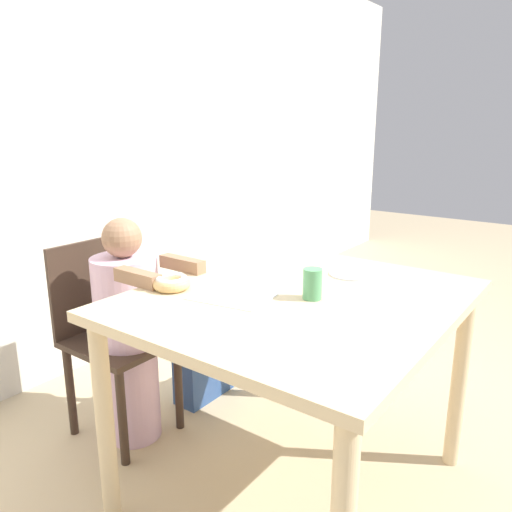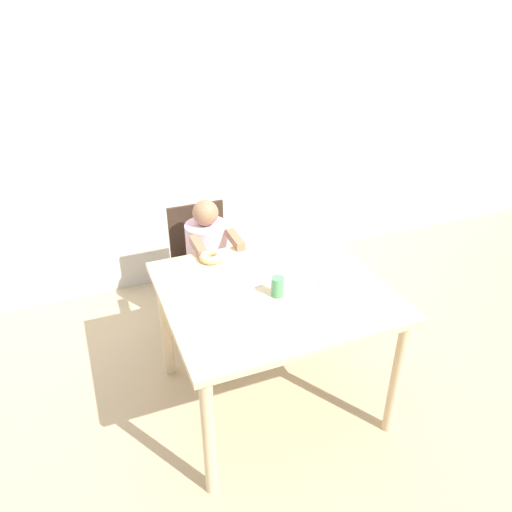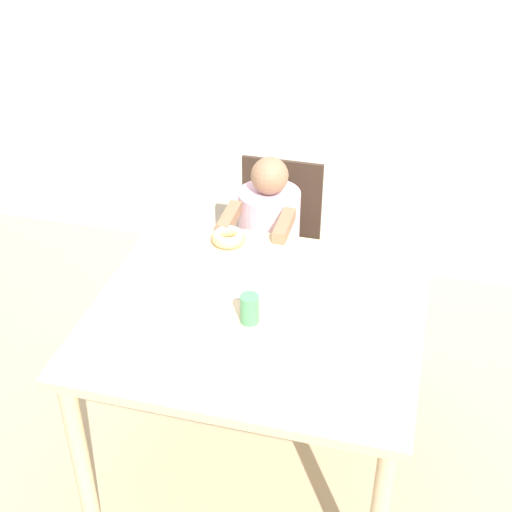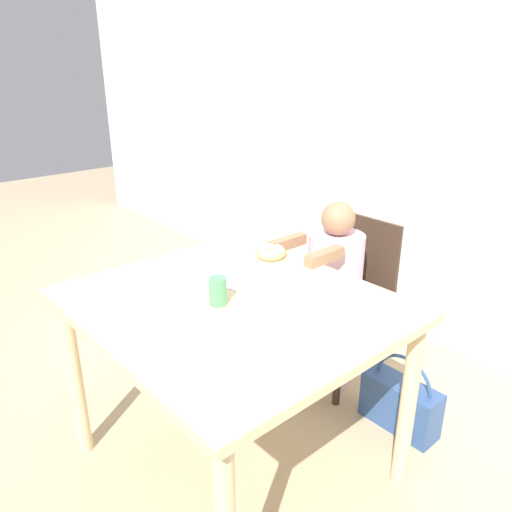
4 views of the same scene
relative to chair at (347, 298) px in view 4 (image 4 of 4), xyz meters
The scene contains 10 objects.
ground_plane 0.97m from the chair, 80.94° to the right, with size 12.00×12.00×0.00m, color tan.
wall_back 1.05m from the chair, 78.34° to the left, with size 8.00×0.05×2.50m.
dining_table 0.89m from the chair, 80.94° to the right, with size 1.11×0.99×0.77m.
chair is the anchor object (origin of this frame).
child_figure 0.12m from the chair, 90.00° to the right, with size 0.28×0.45×0.97m.
donut 0.59m from the chair, 99.55° to the right, with size 0.13×0.13×0.05m.
napkin 0.75m from the chair, 88.37° to the right, with size 0.30×0.30×0.00m.
handbag 0.56m from the chair, 17.38° to the right, with size 0.35×0.14×0.37m.
cup 0.99m from the chair, 82.05° to the right, with size 0.06×0.06×0.10m.
plate 1.05m from the chair, 63.39° to the right, with size 0.16×0.16×0.01m.
Camera 4 is at (1.27, -1.00, 1.58)m, focal length 35.00 mm.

